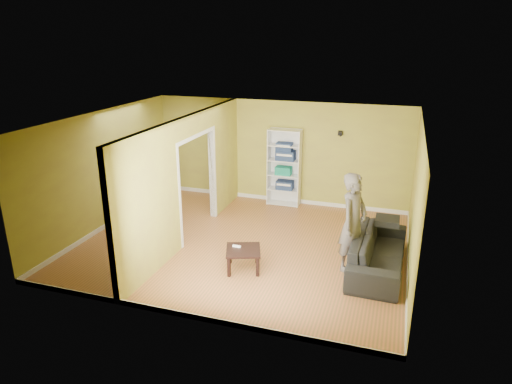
% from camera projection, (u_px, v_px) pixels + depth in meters
% --- Properties ---
extents(room_shell, '(6.50, 6.50, 6.50)m').
position_uv_depth(room_shell, '(243.00, 185.00, 9.05)').
color(room_shell, '#B06239').
rests_on(room_shell, ground).
extents(partition, '(0.22, 5.50, 2.60)m').
position_uv_depth(partition, '(189.00, 179.00, 9.40)').
color(partition, gold).
rests_on(partition, ground).
extents(wall_speaker, '(0.10, 0.10, 0.10)m').
position_uv_depth(wall_speaker, '(340.00, 133.00, 10.83)').
color(wall_speaker, black).
rests_on(wall_speaker, room_shell).
extents(sofa, '(2.34, 1.06, 0.88)m').
position_uv_depth(sofa, '(379.00, 247.00, 8.35)').
color(sofa, '#303034').
rests_on(sofa, ground).
extents(person, '(0.96, 0.86, 2.16)m').
position_uv_depth(person, '(354.00, 214.00, 8.15)').
color(person, slate).
rests_on(person, ground).
extents(bookshelf, '(0.82, 0.36, 1.94)m').
position_uv_depth(bookshelf, '(285.00, 167.00, 11.45)').
color(bookshelf, white).
rests_on(bookshelf, ground).
extents(paper_box_navy_a, '(0.42, 0.28, 0.22)m').
position_uv_depth(paper_box_navy_a, '(285.00, 185.00, 11.54)').
color(paper_box_navy_a, navy).
rests_on(paper_box_navy_a, bookshelf).
extents(paper_box_teal, '(0.40, 0.26, 0.20)m').
position_uv_depth(paper_box_teal, '(284.00, 171.00, 11.43)').
color(paper_box_teal, teal).
rests_on(paper_box_teal, bookshelf).
extents(paper_box_navy_b, '(0.46, 0.30, 0.24)m').
position_uv_depth(paper_box_navy_b, '(286.00, 155.00, 11.29)').
color(paper_box_navy_b, navy).
rests_on(paper_box_navy_b, bookshelf).
extents(paper_box_navy_c, '(0.39, 0.26, 0.20)m').
position_uv_depth(paper_box_navy_c, '(284.00, 148.00, 11.24)').
color(paper_box_navy_c, navy).
rests_on(paper_box_navy_c, bookshelf).
extents(coffee_table, '(0.62, 0.62, 0.41)m').
position_uv_depth(coffee_table, '(243.00, 252.00, 8.34)').
color(coffee_table, black).
rests_on(coffee_table, ground).
extents(game_controller, '(0.15, 0.04, 0.03)m').
position_uv_depth(game_controller, '(237.00, 246.00, 8.40)').
color(game_controller, white).
rests_on(game_controller, coffee_table).
extents(dining_table, '(1.10, 0.74, 0.69)m').
position_uv_depth(dining_table, '(147.00, 193.00, 10.64)').
color(dining_table, tan).
rests_on(dining_table, ground).
extents(chair_left, '(0.52, 0.52, 1.03)m').
position_uv_depth(chair_left, '(117.00, 193.00, 10.95)').
color(chair_left, tan).
rests_on(chair_left, ground).
extents(chair_near, '(0.60, 0.60, 1.04)m').
position_uv_depth(chair_near, '(136.00, 207.00, 10.03)').
color(chair_near, tan).
rests_on(chair_near, ground).
extents(chair_far, '(0.50, 0.50, 0.87)m').
position_uv_depth(chair_far, '(161.00, 193.00, 11.21)').
color(chair_far, '#D7BE7A').
rests_on(chair_far, ground).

